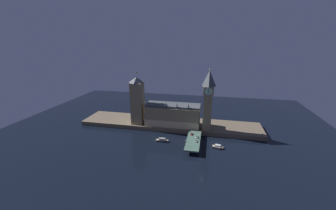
# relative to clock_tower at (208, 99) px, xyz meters

# --- Properties ---
(ground_plane) EXTENTS (400.00, 400.00, 0.00)m
(ground_plane) POSITION_rel_clock_tower_xyz_m (-45.62, -26.15, -41.61)
(ground_plane) COLOR black
(embankment) EXTENTS (220.00, 42.00, 5.01)m
(embankment) POSITION_rel_clock_tower_xyz_m (-45.62, 12.85, -39.10)
(embankment) COLOR brown
(embankment) RESTS_ON ground_plane
(parliament_hall) EXTENTS (64.10, 23.24, 30.87)m
(parliament_hall) POSITION_rel_clock_tower_xyz_m (-40.50, 5.79, -23.80)
(parliament_hall) COLOR #8E7A56
(parliament_hall) RESTS_ON embankment
(clock_tower) EXTENTS (11.48, 11.59, 69.12)m
(clock_tower) POSITION_rel_clock_tower_xyz_m (0.00, 0.00, 0.00)
(clock_tower) COLOR #8E7A56
(clock_tower) RESTS_ON embankment
(victoria_tower) EXTENTS (14.05, 14.05, 63.29)m
(victoria_tower) POSITION_rel_clock_tower_xyz_m (-83.23, 2.24, -7.83)
(victoria_tower) COLOR #8E7A56
(victoria_tower) RESTS_ON embankment
(bridge) EXTENTS (13.93, 46.00, 5.58)m
(bridge) POSITION_rel_clock_tower_xyz_m (-12.04, -31.15, -37.88)
(bridge) COLOR #476656
(bridge) RESTS_ON ground_plane
(car_northbound_lead) EXTENTS (2.04, 4.36, 1.48)m
(car_northbound_lead) POSITION_rel_clock_tower_xyz_m (-15.10, -19.27, -35.33)
(car_northbound_lead) COLOR red
(car_northbound_lead) RESTS_ON bridge
(car_southbound_lead) EXTENTS (1.96, 4.56, 1.32)m
(car_southbound_lead) POSITION_rel_clock_tower_xyz_m (-8.98, -35.34, -35.41)
(car_southbound_lead) COLOR silver
(car_southbound_lead) RESTS_ON bridge
(car_southbound_trail) EXTENTS (2.02, 4.59, 1.58)m
(car_southbound_trail) POSITION_rel_clock_tower_xyz_m (-8.98, -25.60, -35.29)
(car_southbound_trail) COLOR white
(car_southbound_trail) RESTS_ON bridge
(pedestrian_near_rail) EXTENTS (0.38, 0.38, 1.63)m
(pedestrian_near_rail) POSITION_rel_clock_tower_xyz_m (-18.17, -39.52, -35.17)
(pedestrian_near_rail) COLOR black
(pedestrian_near_rail) RESTS_ON bridge
(pedestrian_mid_walk) EXTENTS (0.38, 0.38, 1.79)m
(pedestrian_mid_walk) POSITION_rel_clock_tower_xyz_m (-5.91, -31.82, -35.08)
(pedestrian_mid_walk) COLOR black
(pedestrian_mid_walk) RESTS_ON bridge
(street_lamp_near) EXTENTS (1.34, 0.60, 6.45)m
(street_lamp_near) POSITION_rel_clock_tower_xyz_m (-18.57, -45.87, -31.99)
(street_lamp_near) COLOR #2D3333
(street_lamp_near) RESTS_ON bridge
(street_lamp_mid) EXTENTS (1.34, 0.60, 7.01)m
(street_lamp_mid) POSITION_rel_clock_tower_xyz_m (-5.51, -31.15, -31.65)
(street_lamp_mid) COLOR #2D3333
(street_lamp_mid) RESTS_ON bridge
(street_lamp_far) EXTENTS (1.34, 0.60, 5.86)m
(street_lamp_far) POSITION_rel_clock_tower_xyz_m (-18.57, -16.43, -32.36)
(street_lamp_far) COLOR #2D3333
(street_lamp_far) RESTS_ON bridge
(boat_upstream) EXTENTS (14.62, 4.31, 3.93)m
(boat_upstream) POSITION_rel_clock_tower_xyz_m (-44.98, -30.94, -40.18)
(boat_upstream) COLOR #28282D
(boat_upstream) RESTS_ON ground_plane
(boat_downstream) EXTENTS (12.67, 6.98, 3.65)m
(boat_downstream) POSITION_rel_clock_tower_xyz_m (12.48, -33.29, -40.27)
(boat_downstream) COLOR #28282D
(boat_downstream) RESTS_ON ground_plane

